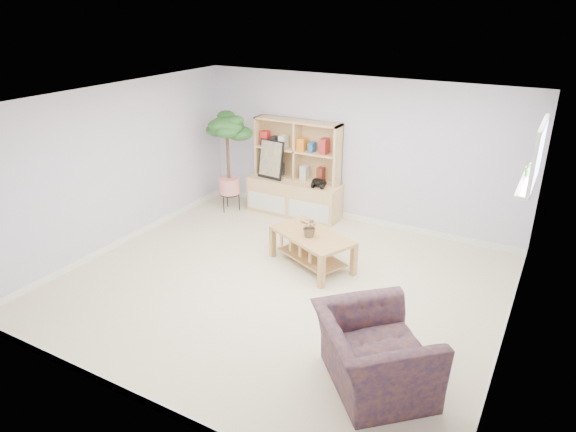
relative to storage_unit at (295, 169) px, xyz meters
The scene contains 14 objects.
floor 2.59m from the storage_unit, 65.97° to the right, with size 5.50×5.00×0.01m, color beige.
ceiling 2.92m from the storage_unit, 65.97° to the right, with size 5.50×5.00×0.01m, color white.
walls 2.48m from the storage_unit, 65.97° to the right, with size 5.51×5.01×2.40m.
baseboard 2.57m from the storage_unit, 65.97° to the right, with size 5.50×5.00×0.10m, color white, non-canonical shape.
window 4.24m from the storage_unit, 23.74° to the right, with size 0.10×0.98×0.68m, color #C9DBFF, non-canonical shape.
window_sill 4.11m from the storage_unit, 24.08° to the right, with size 0.14×1.00×0.04m, color white.
storage_unit is the anchor object (origin of this frame).
poster 0.44m from the storage_unit, 169.94° to the right, with size 0.48×0.11×0.67m, color yellow, non-canonical shape.
toy_truck 0.54m from the storage_unit, 11.59° to the right, with size 0.28×0.20×0.15m, color black, non-canonical shape.
coffee_table 1.99m from the storage_unit, 54.12° to the right, with size 1.18×0.64×0.48m, color #9D7449, non-canonical shape.
table_plant 1.99m from the storage_unit, 55.31° to the right, with size 0.26×0.23×0.29m, color #27742C.
floor_tree 1.16m from the storage_unit, 160.16° to the right, with size 0.64×0.64×1.75m, color #1B521B, non-canonical shape.
armchair 4.42m from the storage_unit, 51.58° to the right, with size 1.12×0.97×0.83m, color #16173C.
sill_plant 4.06m from the storage_unit, 21.19° to the right, with size 0.13×0.10×0.23m, color #1B521B.
Camera 1 is at (2.96, -5.08, 3.46)m, focal length 32.00 mm.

